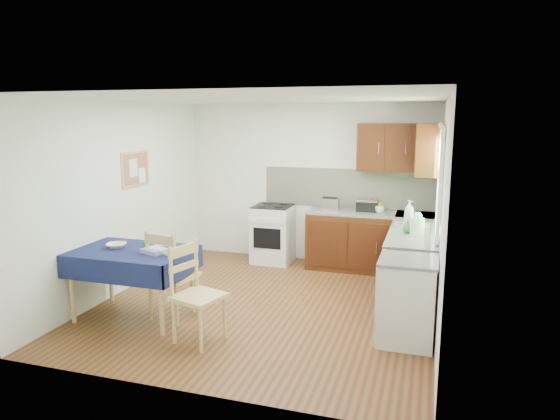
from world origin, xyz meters
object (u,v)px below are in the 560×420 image
(dish_rack, at_px, (412,224))
(chair_far, at_px, (170,273))
(kettle, at_px, (417,225))
(dining_table, at_px, (132,259))
(sandwich_press, at_px, (367,205))
(chair_near, at_px, (195,291))
(toaster, at_px, (330,204))

(dish_rack, bearing_deg, chair_far, -135.29)
(chair_far, relative_size, kettle, 3.72)
(dining_table, distance_m, sandwich_press, 3.55)
(chair_near, bearing_deg, chair_far, 67.40)
(dining_table, relative_size, sandwich_press, 4.29)
(chair_near, distance_m, dish_rack, 2.99)
(dining_table, bearing_deg, sandwich_press, 59.50)
(toaster, bearing_deg, sandwich_press, 11.06)
(dining_table, height_order, kettle, kettle)
(chair_far, bearing_deg, chair_near, 152.39)
(dining_table, height_order, chair_near, chair_near)
(dining_table, xyz_separation_m, chair_far, (0.44, 0.08, -0.15))
(kettle, bearing_deg, toaster, 135.61)
(chair_far, height_order, dish_rack, dish_rack)
(toaster, distance_m, sandwich_press, 0.56)
(chair_near, bearing_deg, dish_rack, -27.41)
(chair_far, bearing_deg, dining_table, 21.33)
(toaster, height_order, dish_rack, dish_rack)
(sandwich_press, xyz_separation_m, kettle, (0.77, -1.39, 0.04))
(sandwich_press, relative_size, dish_rack, 0.69)
(dining_table, xyz_separation_m, chair_near, (0.96, -0.34, -0.16))
(sandwich_press, xyz_separation_m, dish_rack, (0.69, -0.87, -0.06))
(chair_far, height_order, kettle, kettle)
(dish_rack, bearing_deg, toaster, 158.83)
(chair_near, height_order, sandwich_press, sandwich_press)
(sandwich_press, relative_size, kettle, 1.10)
(toaster, relative_size, sandwich_press, 0.86)
(chair_far, bearing_deg, dish_rack, -134.82)
(toaster, bearing_deg, chair_far, -117.37)
(dining_table, xyz_separation_m, sandwich_press, (2.31, 2.67, 0.29))
(toaster, xyz_separation_m, sandwich_press, (0.55, 0.10, -0.00))
(dish_rack, bearing_deg, kettle, -70.34)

